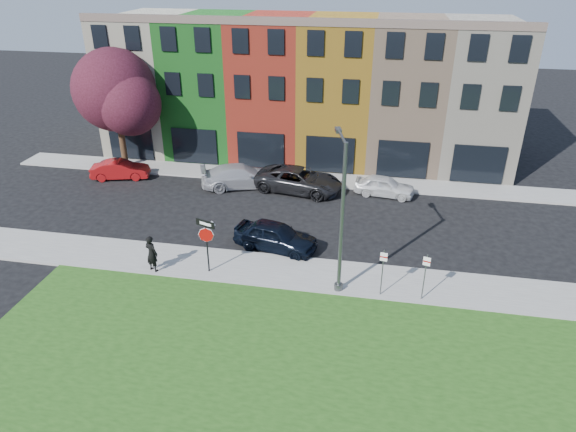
% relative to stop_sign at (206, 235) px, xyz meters
% --- Properties ---
extents(ground, '(120.00, 120.00, 0.00)m').
position_rel_stop_sign_xyz_m(ground, '(4.38, -2.32, -2.13)').
color(ground, black).
rests_on(ground, ground).
extents(sidewalk_near, '(40.00, 3.00, 0.12)m').
position_rel_stop_sign_xyz_m(sidewalk_near, '(6.38, 0.68, -2.07)').
color(sidewalk_near, gray).
rests_on(sidewalk_near, ground).
extents(sidewalk_far, '(40.00, 2.40, 0.12)m').
position_rel_stop_sign_xyz_m(sidewalk_far, '(1.38, 12.68, -2.07)').
color(sidewalk_far, gray).
rests_on(sidewalk_far, ground).
extents(rowhouse_block, '(30.00, 10.12, 10.00)m').
position_rel_stop_sign_xyz_m(rowhouse_block, '(1.88, 18.86, 2.86)').
color(rowhouse_block, beige).
rests_on(rowhouse_block, ground).
extents(stop_sign, '(1.01, 0.38, 2.81)m').
position_rel_stop_sign_xyz_m(stop_sign, '(0.00, 0.00, 0.00)').
color(stop_sign, black).
rests_on(stop_sign, sidewalk_near).
extents(man, '(1.00, 0.93, 1.91)m').
position_rel_stop_sign_xyz_m(man, '(-2.71, -0.42, -1.05)').
color(man, black).
rests_on(man, sidewalk_near).
extents(sedan_near, '(3.71, 5.25, 1.53)m').
position_rel_stop_sign_xyz_m(sedan_near, '(2.75, 2.94, -1.36)').
color(sedan_near, black).
rests_on(sedan_near, ground).
extents(parked_car_red, '(3.36, 4.64, 1.30)m').
position_rel_stop_sign_xyz_m(parked_car_red, '(-9.93, 10.46, -1.48)').
color(parked_car_red, maroon).
rests_on(parked_car_red, ground).
extents(parked_car_silver, '(5.75, 6.73, 1.53)m').
position_rel_stop_sign_xyz_m(parked_car_silver, '(-1.27, 10.61, -1.36)').
color(parked_car_silver, '#A6A5AA').
rests_on(parked_car_silver, ground).
extents(parked_car_dark, '(4.54, 6.60, 1.59)m').
position_rel_stop_sign_xyz_m(parked_car_dark, '(2.71, 10.60, -1.33)').
color(parked_car_dark, black).
rests_on(parked_car_dark, ground).
extents(parked_car_white, '(2.62, 4.29, 1.32)m').
position_rel_stop_sign_xyz_m(parked_car_white, '(8.29, 10.94, -1.47)').
color(parked_car_white, silver).
rests_on(parked_car_white, ground).
extents(street_lamp, '(0.90, 2.53, 7.17)m').
position_rel_stop_sign_xyz_m(street_lamp, '(6.37, -0.16, 1.61)').
color(street_lamp, '#4C4F51').
rests_on(street_lamp, sidewalk_near).
extents(parking_sign_a, '(0.32, 0.10, 2.35)m').
position_rel_stop_sign_xyz_m(parking_sign_a, '(8.35, -0.43, -0.55)').
color(parking_sign_a, '#4C4F51').
rests_on(parking_sign_a, sidewalk_near).
extents(parking_sign_b, '(0.31, 0.12, 2.33)m').
position_rel_stop_sign_xyz_m(parking_sign_b, '(10.20, -0.43, -0.57)').
color(parking_sign_b, '#4C4F51').
rests_on(parking_sign_b, sidewalk_near).
extents(tree_purple, '(6.85, 5.99, 8.44)m').
position_rel_stop_sign_xyz_m(tree_purple, '(-10.50, 12.59, 3.43)').
color(tree_purple, black).
rests_on(tree_purple, sidewalk_far).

